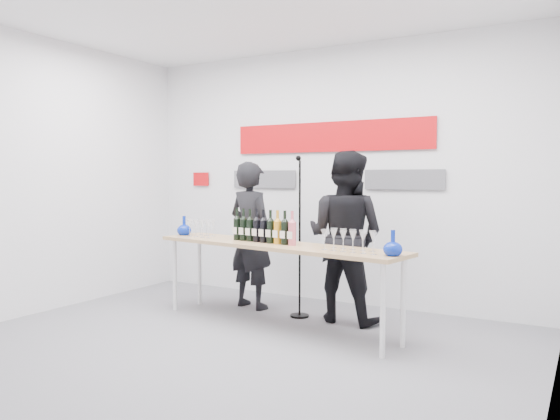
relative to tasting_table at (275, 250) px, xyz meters
The scene contains 12 objects.
ground 1.03m from the tasting_table, 90.98° to the right, with size 5.00×5.00×0.00m, color slate.
back_wall 1.50m from the tasting_table, 90.51° to the left, with size 5.00×0.04×3.00m, color silver.
signage 1.65m from the tasting_table, 93.01° to the left, with size 3.38×0.02×0.79m.
tasting_table is the anchor object (origin of this frame).
wine_bottles 0.26m from the tasting_table, behind, with size 0.80×0.20×0.33m.
decanter_left 1.30m from the tasting_table, behind, with size 0.16×0.16×0.21m, color #08229A, non-canonical shape.
decanter_right 1.30m from the tasting_table, 10.62° to the right, with size 0.16×0.16×0.21m, color #08229A, non-canonical shape.
glasses_left 1.03m from the tasting_table, behind, with size 0.36×0.27×0.18m.
glasses_right 0.88m from the tasting_table, ahead, with size 0.56×0.30×0.18m.
presenter_left 0.84m from the tasting_table, 139.09° to the left, with size 0.60×0.39×1.65m, color black.
presenter_right 0.76m from the tasting_table, 47.17° to the left, with size 0.85×0.66×1.74m, color black.
mic_stand 0.51m from the tasting_table, 85.18° to the left, with size 0.20×0.20×1.70m.
Camera 1 is at (2.70, -3.90, 1.47)m, focal length 35.00 mm.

